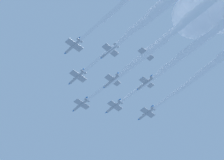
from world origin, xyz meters
The scene contains 7 objects.
jet_lead centered at (12.77, -3.19, 160.78)m, with size 54.29×18.80×4.39m.
jet_port_inner centered at (23.09, -19.19, 159.65)m, with size 60.57×21.83×4.31m.
jet_starboard_inner centered at (26.07, 5.66, 162.82)m, with size 55.82×19.26×4.38m.
jet_port_mid centered at (33.74, -9.55, 160.30)m, with size 58.06×21.08×4.37m.
jet_port_outer centered at (40.71, 13.45, 160.80)m, with size 59.44×21.33×4.36m.
jet_trail_port centered at (46.46, 0.14, 162.37)m, with size 58.69×20.28×4.42m.
jet_trail_starboard centered at (49.57, -13.51, 160.17)m, with size 53.92×19.73×4.30m.
Camera 1 is at (45.75, -86.98, -7.09)m, focal length 70.74 mm.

